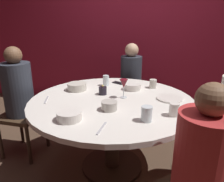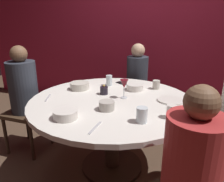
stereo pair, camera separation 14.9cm
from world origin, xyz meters
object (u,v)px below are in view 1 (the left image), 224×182
(dinner_plate, at_px, (170,98))
(bowl_sauce_side, at_px, (69,116))
(seated_diner_front_right, at_px, (203,159))
(cup_by_right_diner, at_px, (147,114))
(wine_glass, at_px, (124,84))
(bowl_small_white, at_px, (133,87))
(cup_near_candle, at_px, (106,80))
(cell_phone, at_px, (119,83))
(dining_table, at_px, (112,112))
(cup_by_left_diner, at_px, (174,109))
(seated_diner_back, at_px, (131,76))
(bowl_serving_large, at_px, (77,87))
(candle_holder, at_px, (103,91))
(bowl_salad_center, at_px, (109,106))
(cup_center_front, at_px, (153,84))

(dinner_plate, bearing_deg, bowl_sauce_side, -138.54)
(seated_diner_front_right, bearing_deg, cup_by_right_diner, 1.11)
(wine_glass, height_order, bowl_small_white, wine_glass)
(wine_glass, relative_size, cup_near_candle, 1.54)
(cell_phone, xyz_separation_m, cup_by_right_diner, (0.41, -0.88, 0.05))
(dining_table, relative_size, wine_glass, 8.48)
(cell_phone, distance_m, cup_by_left_diner, 0.95)
(seated_diner_front_right, height_order, bowl_sauce_side, seated_diner_front_right)
(cell_phone, bearing_deg, seated_diner_back, 19.26)
(bowl_serving_large, height_order, bowl_small_white, bowl_serving_large)
(dining_table, relative_size, candle_holder, 15.51)
(dinner_plate, distance_m, bowl_salad_center, 0.60)
(cup_by_right_diner, bearing_deg, bowl_salad_center, 158.08)
(bowl_serving_large, bearing_deg, cup_by_right_diner, -34.97)
(cell_phone, distance_m, cup_center_front, 0.40)
(seated_diner_back, relative_size, candle_holder, 11.68)
(dining_table, xyz_separation_m, dinner_plate, (0.51, 0.14, 0.14))
(bowl_salad_center, distance_m, cup_by_right_diner, 0.34)
(candle_holder, relative_size, cup_center_front, 1.06)
(wine_glass, distance_m, cup_by_left_diner, 0.54)
(bowl_small_white, bearing_deg, seated_diner_front_right, -61.37)
(wine_glass, xyz_separation_m, bowl_serving_large, (-0.51, 0.10, -0.09))
(cell_phone, distance_m, bowl_salad_center, 0.76)
(bowl_sauce_side, bearing_deg, candle_holder, 83.01)
(dining_table, relative_size, cup_near_candle, 13.07)
(wine_glass, bearing_deg, dining_table, -142.23)
(seated_diner_back, distance_m, bowl_salad_center, 1.26)
(bowl_sauce_side, bearing_deg, dinner_plate, 41.46)
(bowl_serving_large, xyz_separation_m, cup_by_left_diner, (0.96, -0.39, 0.01))
(bowl_small_white, relative_size, cup_by_left_diner, 1.72)
(seated_diner_back, height_order, cup_by_right_diner, seated_diner_back)
(seated_diner_front_right, height_order, cup_near_candle, seated_diner_front_right)
(bowl_sauce_side, distance_m, cup_by_left_diner, 0.78)
(seated_diner_back, relative_size, bowl_serving_large, 5.79)
(bowl_small_white, height_order, cup_by_right_diner, cup_by_right_diner)
(bowl_serving_large, relative_size, cup_center_front, 2.14)
(seated_diner_front_right, distance_m, bowl_small_white, 1.17)
(seated_diner_back, relative_size, cup_near_candle, 9.85)
(bowl_sauce_side, bearing_deg, cup_center_front, 60.45)
(cup_by_left_diner, bearing_deg, candle_holder, 153.48)
(bowl_salad_center, bearing_deg, bowl_small_white, 80.61)
(seated_diner_back, xyz_separation_m, cup_center_front, (0.33, -0.58, 0.08))
(wine_glass, bearing_deg, bowl_salad_center, -99.91)
(seated_diner_back, relative_size, bowl_sauce_side, 6.20)
(bowl_salad_center, xyz_separation_m, cup_by_left_diner, (0.50, 0.02, 0.01))
(dining_table, bearing_deg, bowl_sauce_side, -111.85)
(cup_center_front, bearing_deg, bowl_sauce_side, -119.55)
(dinner_plate, relative_size, cell_phone, 1.69)
(candle_holder, relative_size, wine_glass, 0.55)
(seated_diner_front_right, xyz_separation_m, bowl_serving_large, (-1.11, 0.87, 0.06))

